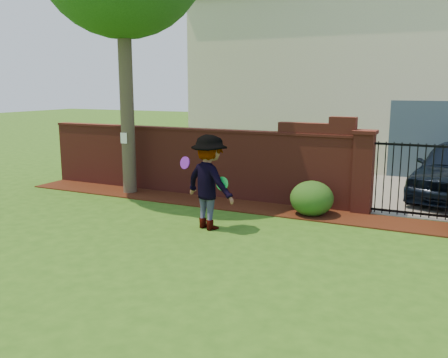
% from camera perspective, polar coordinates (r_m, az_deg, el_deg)
% --- Properties ---
extents(ground, '(80.00, 80.00, 0.01)m').
position_cam_1_polar(ground, '(8.55, -5.26, -8.48)').
color(ground, '#2D5916').
rests_on(ground, ground).
extents(mulch_bed, '(11.10, 1.08, 0.03)m').
position_cam_1_polar(mulch_bed, '(11.79, -0.87, -2.86)').
color(mulch_bed, '#331409').
rests_on(mulch_bed, ground).
extents(brick_wall, '(8.70, 0.31, 2.16)m').
position_cam_1_polar(brick_wall, '(12.68, -3.82, 2.30)').
color(brick_wall, maroon).
rests_on(brick_wall, ground).
extents(pillar_left, '(0.50, 0.50, 1.88)m').
position_cam_1_polar(pillar_left, '(11.20, 16.21, 0.87)').
color(pillar_left, maroon).
rests_on(pillar_left, ground).
extents(iron_gate, '(1.78, 0.03, 1.60)m').
position_cam_1_polar(iron_gate, '(11.09, 21.78, -0.11)').
color(iron_gate, black).
rests_on(iron_gate, ground).
extents(driveway, '(3.20, 8.00, 0.01)m').
position_cam_1_polar(driveway, '(15.17, 22.71, -0.63)').
color(driveway, slate).
rests_on(driveway, ground).
extents(house, '(12.40, 6.40, 6.30)m').
position_cam_1_polar(house, '(19.16, 16.56, 11.52)').
color(house, beige).
rests_on(house, ground).
extents(paper_notice, '(0.20, 0.01, 0.28)m').
position_cam_1_polar(paper_notice, '(12.83, -11.82, 4.77)').
color(paper_notice, white).
rests_on(paper_notice, tree).
extents(shrub_left, '(0.96, 0.96, 0.78)m').
position_cam_1_polar(shrub_left, '(10.80, 10.38, -2.29)').
color(shrub_left, '#164615').
rests_on(shrub_left, ground).
extents(man, '(1.40, 1.08, 1.90)m').
position_cam_1_polar(man, '(9.55, -1.94, -0.42)').
color(man, gray).
rests_on(man, ground).
extents(frisbee_purple, '(0.26, 0.14, 0.25)m').
position_cam_1_polar(frisbee_purple, '(9.69, -4.65, 1.93)').
color(frisbee_purple, purple).
rests_on(frisbee_purple, man).
extents(frisbee_green, '(0.28, 0.11, 0.27)m').
position_cam_1_polar(frisbee_green, '(9.29, -0.22, -0.55)').
color(frisbee_green, green).
rests_on(frisbee_green, man).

